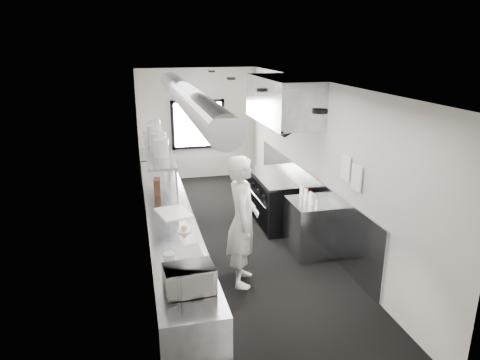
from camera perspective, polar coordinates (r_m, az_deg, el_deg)
floor at (r=7.99m, az=-0.87°, el=-7.89°), size 3.00×8.00×0.01m
ceiling at (r=7.24m, az=-0.97°, el=12.56°), size 3.00×8.00×0.01m
wall_back at (r=11.33m, az=-5.45°, el=7.16°), size 3.00×0.02×2.80m
wall_front at (r=3.98m, az=12.34°, el=-13.58°), size 3.00×0.02×2.80m
wall_left at (r=7.32m, az=-12.44°, el=1.03°), size 0.02×8.00×2.80m
wall_right at (r=7.95m, az=9.70°, el=2.50°), size 0.02×8.00×2.80m
wall_cladding at (r=8.46m, az=8.49°, el=-2.56°), size 0.03×5.50×1.10m
hvac_duct at (r=7.54m, az=-6.94°, el=10.72°), size 0.40×6.40×0.40m
service_window at (r=11.30m, az=-5.42°, el=7.13°), size 1.36×0.05×1.25m
exhaust_hood at (r=8.25m, az=5.51°, el=10.24°), size 0.81×2.20×0.88m
prep_counter at (r=7.19m, az=-9.02°, el=-7.15°), size 0.70×6.00×0.90m
pass_shelf at (r=8.26m, az=-10.58°, el=4.00°), size 0.45×3.00×0.68m
range at (r=8.69m, az=4.78°, el=-2.43°), size 0.88×1.60×0.94m
bottle_station at (r=7.52m, az=8.95°, el=-6.03°), size 0.65×0.80×0.90m
far_work_table at (r=10.67m, az=-10.78°, el=1.02°), size 0.70×1.20×0.90m
notice_sheet_a at (r=6.84m, az=13.48°, el=1.53°), size 0.02×0.28×0.38m
notice_sheet_b at (r=6.55m, az=14.81°, el=0.28°), size 0.02×0.28×0.38m
line_cook at (r=6.33m, az=0.34°, el=-5.35°), size 0.63×0.80×1.94m
microwave at (r=4.77m, az=-6.59°, el=-12.57°), size 0.51×0.41×0.29m
deli_tub_a at (r=5.01m, az=-8.79°, el=-12.30°), size 0.19×0.19×0.11m
deli_tub_b at (r=5.44m, az=-9.11°, el=-9.81°), size 0.16×0.16×0.10m
newspaper at (r=5.63m, az=-6.69°, el=-9.23°), size 0.36×0.44×0.01m
small_plate at (r=6.21m, az=-7.18°, el=-6.55°), size 0.24×0.24×0.02m
pastry at (r=6.19m, az=-7.20°, el=-6.13°), size 0.08×0.08×0.08m
cutting_board at (r=6.87m, az=-8.58°, el=-4.18°), size 0.57×0.67×0.02m
knife_block at (r=7.73m, az=-10.64°, el=-0.82°), size 0.13×0.25×0.27m
plate_stack_a at (r=7.49m, az=-10.15°, el=4.08°), size 0.28×0.28×0.30m
plate_stack_b at (r=7.83m, az=-10.44°, el=4.79°), size 0.32×0.32×0.34m
plate_stack_c at (r=8.40m, az=-10.99°, el=5.71°), size 0.32×0.32×0.36m
plate_stack_d at (r=8.87m, az=-11.03°, el=6.41°), size 0.29×0.29×0.39m
squeeze_bottle_a at (r=7.03m, az=9.89°, el=-3.13°), size 0.05×0.05×0.16m
squeeze_bottle_b at (r=7.20m, az=9.23°, el=-2.44°), size 0.07×0.07×0.19m
squeeze_bottle_c at (r=7.27m, az=9.06°, el=-2.27°), size 0.08×0.08×0.19m
squeeze_bottle_d at (r=7.39m, az=8.48°, el=-1.87°), size 0.07×0.07×0.19m
squeeze_bottle_e at (r=7.55m, az=7.96°, el=-1.43°), size 0.07×0.07×0.19m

